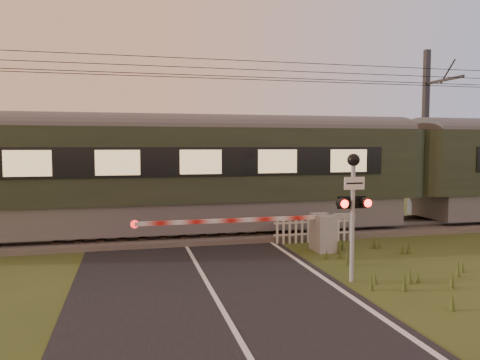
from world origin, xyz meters
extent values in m
plane|color=#334119|center=(0.00, 0.00, 0.00)|extent=(160.00, 160.00, 0.00)
cube|color=black|center=(0.00, 0.00, 0.01)|extent=(6.00, 140.00, 0.02)
cube|color=#47423D|center=(0.00, 6.50, 0.06)|extent=(140.00, 3.40, 0.24)
cube|color=slate|center=(0.00, 5.78, 0.26)|extent=(140.00, 0.08, 0.14)
cube|color=slate|center=(0.00, 7.22, 0.26)|extent=(140.00, 0.08, 0.14)
cube|color=#2D2116|center=(0.00, 6.50, 0.19)|extent=(0.24, 2.20, 0.06)
cylinder|color=black|center=(0.00, 6.20, 5.50)|extent=(120.00, 0.02, 0.02)
cylinder|color=black|center=(0.00, 6.80, 5.50)|extent=(120.00, 0.02, 0.02)
cylinder|color=black|center=(0.00, 6.50, 6.10)|extent=(120.00, 0.02, 0.02)
cylinder|color=black|center=(0.00, 6.50, 5.80)|extent=(120.00, 0.02, 0.02)
cube|color=slate|center=(-2.02, 6.50, 0.82)|extent=(19.64, 2.60, 0.97)
cube|color=#232C1D|center=(-2.02, 6.50, 2.52)|extent=(20.46, 2.82, 2.44)
cylinder|color=#4C4C4F|center=(-2.02, 6.50, 3.74)|extent=(20.46, 0.99, 0.99)
cube|color=#FFD893|center=(-2.02, 5.04, 2.64)|extent=(17.59, 0.04, 0.76)
cube|color=gray|center=(3.93, 3.41, 0.55)|extent=(0.55, 0.85, 1.10)
cylinder|color=gray|center=(3.78, 3.41, 0.55)|extent=(0.12, 0.12, 1.10)
cube|color=gray|center=(4.48, 3.41, 1.02)|extent=(0.90, 0.16, 0.16)
cube|color=red|center=(1.10, 3.41, 1.02)|extent=(5.36, 0.11, 0.11)
cylinder|color=red|center=(-1.57, 3.41, 1.02)|extent=(0.22, 0.04, 0.22)
cylinder|color=gray|center=(3.30, 0.30, 1.35)|extent=(0.10, 0.10, 2.70)
cube|color=white|center=(3.30, 0.24, 2.30)|extent=(0.50, 0.03, 0.29)
sphere|color=black|center=(3.30, 0.30, 2.83)|extent=(0.29, 0.29, 0.29)
cube|color=black|center=(3.30, 0.30, 1.85)|extent=(0.68, 0.05, 0.05)
cylinder|color=#FF140C|center=(3.01, 0.12, 1.85)|extent=(0.18, 0.02, 0.18)
cylinder|color=#FF140C|center=(3.59, 0.12, 1.85)|extent=(0.18, 0.02, 0.18)
cube|color=black|center=(3.30, 0.35, 1.85)|extent=(0.72, 0.02, 0.29)
cube|color=silver|center=(4.14, 4.63, 0.29)|extent=(2.75, 0.04, 0.06)
cube|color=silver|center=(4.14, 4.63, 0.67)|extent=(2.75, 0.04, 0.06)
cube|color=#2D2D30|center=(11.06, 8.80, 3.66)|extent=(0.23, 0.23, 7.33)
cube|color=#2D2D30|center=(11.06, 7.65, 5.86)|extent=(0.10, 2.40, 0.10)
camera|label=1|loc=(-1.69, -9.48, 3.16)|focal=35.00mm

